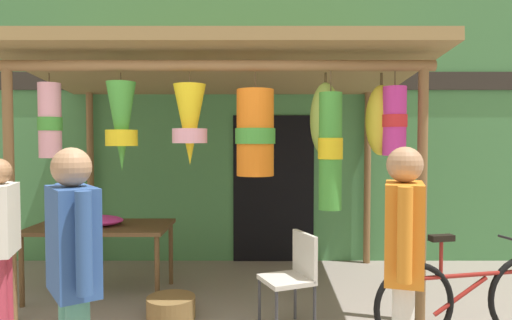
% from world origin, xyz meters
% --- Properties ---
extents(shop_facade, '(10.33, 0.29, 3.97)m').
position_xyz_m(shop_facade, '(0.01, 2.42, 1.99)').
color(shop_facade, '#47844C').
rests_on(shop_facade, ground_plane).
extents(market_stall_canopy, '(4.23, 2.52, 2.62)m').
position_xyz_m(market_stall_canopy, '(0.33, 0.96, 2.23)').
color(market_stall_canopy, brown).
rests_on(market_stall_canopy, ground_plane).
extents(display_table, '(1.45, 0.83, 0.75)m').
position_xyz_m(display_table, '(-1.03, 0.92, 0.68)').
color(display_table, brown).
rests_on(display_table, ground_plane).
extents(flower_heap_on_table, '(0.59, 0.41, 0.11)m').
position_xyz_m(flower_heap_on_table, '(-1.08, 0.89, 0.81)').
color(flower_heap_on_table, '#D13399').
rests_on(flower_heap_on_table, display_table).
extents(folding_chair, '(0.52, 0.52, 0.84)m').
position_xyz_m(folding_chair, '(0.96, 0.04, 0.50)').
color(folding_chair, beige).
rests_on(folding_chair, ground_plane).
extents(wicker_basket_by_table, '(0.45, 0.45, 0.20)m').
position_xyz_m(wicker_basket_by_table, '(-0.17, 0.26, 0.10)').
color(wicker_basket_by_table, brown).
rests_on(wicker_basket_by_table, ground_plane).
extents(parked_bicycle, '(1.72, 0.53, 0.92)m').
position_xyz_m(parked_bicycle, '(2.40, -0.21, 0.35)').
color(parked_bicycle, black).
rests_on(parked_bicycle, ground_plane).
extents(vendor_in_orange, '(0.33, 0.57, 1.62)m').
position_xyz_m(vendor_in_orange, '(1.53, -1.15, 0.95)').
color(vendor_in_orange, silver).
rests_on(vendor_in_orange, ground_plane).
extents(customer_foreground, '(0.41, 0.51, 1.62)m').
position_xyz_m(customer_foreground, '(-0.40, -1.39, 0.95)').
color(customer_foreground, '#4C8E7A').
rests_on(customer_foreground, ground_plane).
extents(shopper_by_bananas, '(0.31, 0.58, 1.52)m').
position_xyz_m(shopper_by_bananas, '(-1.42, -0.31, 0.89)').
color(shopper_by_bananas, '#B23347').
rests_on(shopper_by_bananas, ground_plane).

